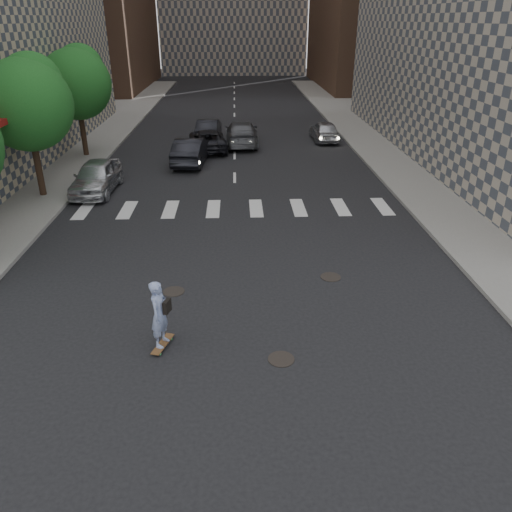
{
  "coord_description": "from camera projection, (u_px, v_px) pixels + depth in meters",
  "views": [
    {
      "loc": [
        0.12,
        -13.07,
        8.08
      ],
      "look_at": [
        0.68,
        1.08,
        1.3
      ],
      "focal_mm": 35.0,
      "sensor_mm": 36.0,
      "label": 1
    }
  ],
  "objects": [
    {
      "name": "sidewalk_right",
      "position": [
        448.0,
        148.0,
        33.77
      ],
      "size": [
        13.0,
        80.0,
        0.15
      ],
      "primitive_type": "cube",
      "color": "gray",
      "rests_on": "ground"
    },
    {
      "name": "ground",
      "position": [
        235.0,
        310.0,
        15.26
      ],
      "size": [
        160.0,
        160.0,
        0.0
      ],
      "primitive_type": "plane",
      "color": "black",
      "rests_on": "ground"
    },
    {
      "name": "manhole_c",
      "position": [
        331.0,
        277.0,
        17.18
      ],
      "size": [
        0.7,
        0.7,
        0.02
      ],
      "primitive_type": "cylinder",
      "color": "black",
      "rests_on": "ground"
    },
    {
      "name": "manhole_a",
      "position": [
        281.0,
        359.0,
        13.05
      ],
      "size": [
        0.7,
        0.7,
        0.02
      ],
      "primitive_type": "cylinder",
      "color": "black",
      "rests_on": "ground"
    },
    {
      "name": "traffic_car_b",
      "position": [
        241.0,
        133.0,
        34.76
      ],
      "size": [
        2.29,
        5.56,
        1.61
      ],
      "primitive_type": "imported",
      "rotation": [
        0.0,
        0.0,
        3.15
      ],
      "color": "#525459",
      "rests_on": "ground"
    },
    {
      "name": "skateboarder",
      "position": [
        160.0,
        314.0,
        13.1
      ],
      "size": [
        0.64,
        1.03,
        2.0
      ],
      "rotation": [
        0.0,
        0.0,
        -0.31
      ],
      "color": "brown",
      "rests_on": "ground"
    },
    {
      "name": "traffic_car_d",
      "position": [
        324.0,
        131.0,
        35.97
      ],
      "size": [
        1.78,
        4.24,
        1.43
      ],
      "primitive_type": "imported",
      "rotation": [
        0.0,
        0.0,
        3.16
      ],
      "color": "#B9BBC1",
      "rests_on": "ground"
    },
    {
      "name": "silver_sedan",
      "position": [
        96.0,
        177.0,
        25.28
      ],
      "size": [
        2.04,
        4.76,
        1.6
      ],
      "primitive_type": "imported",
      "rotation": [
        0.0,
        0.0,
        -0.03
      ],
      "color": "silver",
      "rests_on": "ground"
    },
    {
      "name": "tree_b",
      "position": [
        28.0,
        100.0,
        22.95
      ],
      "size": [
        4.2,
        4.2,
        6.6
      ],
      "color": "#382619",
      "rests_on": "sidewalk_left"
    },
    {
      "name": "traffic_car_e",
      "position": [
        209.0,
        129.0,
        36.51
      ],
      "size": [
        1.77,
        4.48,
        1.45
      ],
      "primitive_type": "imported",
      "rotation": [
        0.0,
        0.0,
        3.09
      ],
      "color": "black",
      "rests_on": "ground"
    },
    {
      "name": "manhole_b",
      "position": [
        174.0,
        291.0,
        16.27
      ],
      "size": [
        0.7,
        0.7,
        0.02
      ],
      "primitive_type": "cylinder",
      "color": "black",
      "rests_on": "ground"
    },
    {
      "name": "traffic_car_a",
      "position": [
        191.0,
        151.0,
        30.21
      ],
      "size": [
        2.13,
        4.96,
        1.59
      ],
      "primitive_type": "imported",
      "rotation": [
        0.0,
        0.0,
        3.05
      ],
      "color": "black",
      "rests_on": "ground"
    },
    {
      "name": "sidewalk_left",
      "position": [
        14.0,
        153.0,
        32.73
      ],
      "size": [
        13.0,
        80.0,
        0.15
      ],
      "primitive_type": "cube",
      "color": "gray",
      "rests_on": "ground"
    },
    {
      "name": "tree_c",
      "position": [
        77.0,
        81.0,
        30.16
      ],
      "size": [
        4.2,
        4.2,
        6.6
      ],
      "color": "#382619",
      "rests_on": "sidewalk_left"
    },
    {
      "name": "traffic_car_c",
      "position": [
        208.0,
        140.0,
        33.36
      ],
      "size": [
        2.9,
        5.21,
        1.38
      ],
      "primitive_type": "imported",
      "rotation": [
        0.0,
        0.0,
        3.27
      ],
      "color": "black",
      "rests_on": "ground"
    }
  ]
}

